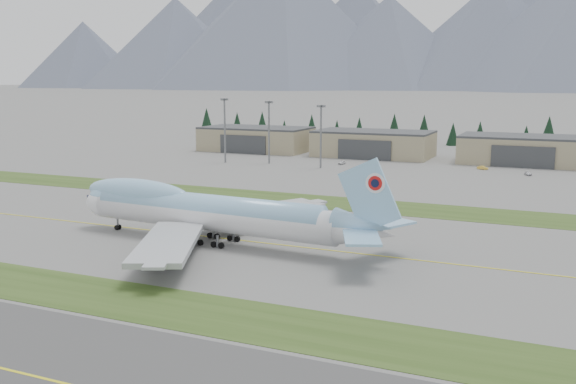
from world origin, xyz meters
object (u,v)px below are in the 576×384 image
at_px(hangar_right, 525,150).
at_px(service_vehicle_a, 342,164).
at_px(hangar_center, 374,144).
at_px(boeing_747_freighter, 208,212).
at_px(service_vehicle_b, 483,170).
at_px(hangar_left, 256,139).
at_px(service_vehicle_c, 528,175).

xyz_separation_m(hangar_right, service_vehicle_a, (-63.54, -30.24, -5.39)).
relative_size(hangar_center, hangar_right, 1.00).
bearing_deg(boeing_747_freighter, service_vehicle_b, 78.18).
bearing_deg(hangar_left, service_vehicle_b, -12.81).
bearing_deg(boeing_747_freighter, hangar_center, 97.86).
relative_size(boeing_747_freighter, hangar_right, 1.49).
bearing_deg(service_vehicle_c, service_vehicle_a, 160.34).
bearing_deg(hangar_left, service_vehicle_a, -30.44).
bearing_deg(service_vehicle_a, hangar_center, 92.95).
bearing_deg(service_vehicle_c, service_vehicle_b, 133.42).
bearing_deg(service_vehicle_b, hangar_center, 80.61).
height_order(hangar_left, hangar_center, same).
bearing_deg(boeing_747_freighter, service_vehicle_a, 100.48).
distance_m(hangar_center, hangar_right, 60.00).
distance_m(hangar_center, service_vehicle_b, 53.07).
relative_size(boeing_747_freighter, service_vehicle_c, 17.43).
bearing_deg(service_vehicle_b, hangar_left, 93.96).
relative_size(hangar_right, service_vehicle_b, 12.24).
relative_size(hangar_center, service_vehicle_c, 11.74).
relative_size(service_vehicle_a, service_vehicle_b, 1.02).
bearing_deg(hangar_left, boeing_747_freighter, -66.76).
distance_m(hangar_center, service_vehicle_a, 30.92).
relative_size(hangar_center, service_vehicle_a, 11.95).
xyz_separation_m(boeing_747_freighter, hangar_left, (-66.00, 153.68, -0.81)).
distance_m(hangar_left, hangar_right, 115.00).
bearing_deg(boeing_747_freighter, hangar_right, 76.08).
height_order(service_vehicle_a, service_vehicle_b, service_vehicle_a).
bearing_deg(service_vehicle_c, hangar_center, 134.99).
distance_m(hangar_left, service_vehicle_b, 105.14).
xyz_separation_m(hangar_center, service_vehicle_a, (-3.54, -30.24, -5.39)).
height_order(boeing_747_freighter, service_vehicle_c, boeing_747_freighter).
bearing_deg(service_vehicle_c, boeing_747_freighter, -131.52).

